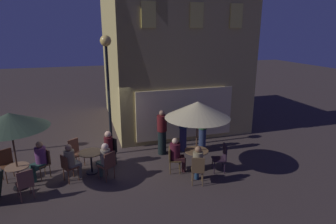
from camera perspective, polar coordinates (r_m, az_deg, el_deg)
The scene contains 27 objects.
ground_plane at distance 10.87m, azimuth -12.94°, elevation -9.53°, with size 60.00×60.00×0.00m, color #3B2F2C.
cafe_building at distance 13.45m, azimuth -2.81°, elevation 11.28°, with size 6.02×6.75×7.03m.
street_lamp_near_corner at distance 10.49m, azimuth -12.07°, elevation 8.79°, with size 0.39×0.39×4.46m.
cafe_table_0 at distance 9.81m, azimuth -27.77°, elevation -10.73°, with size 0.67×0.67×0.73m.
cafe_table_1 at distance 9.68m, azimuth 5.67°, elevation -8.67°, with size 0.80×0.80×0.78m.
cafe_table_2 at distance 9.93m, azimuth -15.13°, elevation -8.71°, with size 0.78×0.78×0.74m.
patio_umbrella_0 at distance 9.24m, azimuth -29.07°, elevation -1.58°, with size 2.13×2.13×2.38m.
patio_umbrella_1 at distance 9.13m, azimuth 5.94°, elevation 0.43°, with size 2.11×2.11×2.45m.
cafe_chair_0 at distance 9.09m, azimuth -26.66°, elevation -12.45°, with size 0.55×0.55×0.93m.
cafe_chair_1 at distance 10.12m, azimuth -23.51°, elevation -8.96°, with size 0.57×0.57×0.94m.
cafe_chair_2 at distance 10.50m, azimuth -29.49°, elevation -8.66°, with size 0.56×0.56×1.00m.
cafe_chair_3 at distance 9.63m, azimuth 0.87°, elevation -9.07°, with size 0.50×0.50×0.88m.
cafe_chair_4 at distance 8.90m, azimuth 5.98°, elevation -11.12°, with size 0.49×0.49×0.95m.
cafe_chair_5 at distance 9.84m, azimuth 10.71°, elevation -8.61°, with size 0.53×0.53×0.96m.
cafe_chair_6 at distance 10.38m, azimuth -11.34°, elevation -7.19°, with size 0.57×0.57×0.96m.
cafe_chair_7 at distance 10.57m, azimuth -18.05°, elevation -7.30°, with size 0.56×0.56×0.97m.
cafe_chair_8 at distance 9.59m, azimuth -19.43°, elevation -10.08°, with size 0.56×0.56×0.89m.
cafe_chair_9 at distance 9.32m, azimuth -11.90°, elevation -10.00°, with size 0.60×0.60×0.97m.
patron_seated_0 at distance 10.00m, azimuth -24.30°, elevation -8.44°, with size 0.53×0.50×1.27m.
patron_seated_1 at distance 9.57m, azimuth 1.71°, elevation -8.18°, with size 0.53×0.43×1.22m.
patron_seated_2 at distance 8.97m, azimuth 5.95°, elevation -9.95°, with size 0.41×0.51×1.25m.
patron_seated_3 at distance 10.24m, azimuth -12.04°, elevation -6.75°, with size 0.50×0.45×1.26m.
patron_seated_4 at distance 9.58m, azimuth -18.75°, elevation -9.05°, with size 0.52×0.46×1.23m.
patron_seated_5 at distance 9.38m, azimuth -12.58°, elevation -9.10°, with size 0.46×0.50×1.23m.
patron_standing_6 at distance 11.20m, azimuth 3.03°, elevation -3.56°, with size 0.33×0.33×1.71m.
patron_standing_7 at distance 10.88m, azimuth -1.21°, elevation -4.11°, with size 0.38×0.38×1.74m.
patron_standing_8 at distance 11.13m, azimuth 6.93°, elevation -3.65°, with size 0.33×0.33×1.76m.
Camera 1 is at (-0.48, -9.83, 4.62)m, focal length 30.51 mm.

